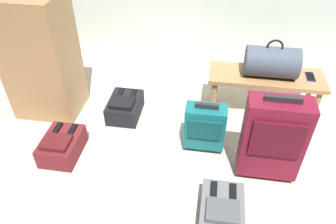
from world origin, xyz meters
The scene contains 10 objects.
ground_plane centered at (0.00, 0.00, 0.00)m, with size 6.60×6.60×0.00m, color beige.
bench centered at (0.49, 0.74, 0.34)m, with size 1.00×0.36×0.41m.
duffel_bag_slate centered at (0.50, 0.74, 0.54)m, with size 0.44×0.26×0.34m.
cell_phone centered at (0.86, 0.76, 0.41)m, with size 0.07×0.14×0.01m.
suitcase_upright_burgundy centered at (0.48, -0.04, 0.37)m, with size 0.43×0.22×0.73m.
suitcase_small_teal centered at (0.00, 0.16, 0.24)m, with size 0.32×0.18×0.46m.
backpack_dark centered at (-0.75, 0.49, 0.09)m, with size 0.28×0.38×0.21m.
backpack_maroon centered at (-1.12, -0.08, 0.09)m, with size 0.28×0.38×0.21m.
backpack_grey centered at (0.17, -0.50, 0.09)m, with size 0.28×0.38×0.21m.
side_cabinet centered at (-1.47, 0.49, 0.55)m, with size 0.56×0.44×1.10m.
Camera 1 is at (0.01, -1.78, 1.94)m, focal length 34.70 mm.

